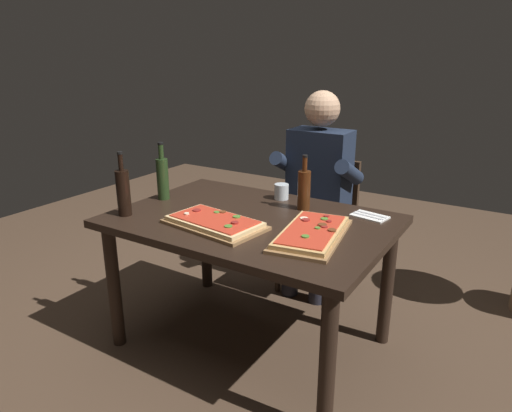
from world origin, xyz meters
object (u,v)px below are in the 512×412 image
pizza_rectangular_front (215,222)px  seated_diner (316,185)px  wine_bottle_dark (304,189)px  oil_bottle_amber (163,177)px  tumbler_near_camera (281,193)px  dining_table (251,235)px  vinegar_bottle_green (123,192)px  pizza_rectangular_left (312,233)px  diner_chair (322,217)px

pizza_rectangular_front → seated_diner: seated_diner is taller
wine_bottle_dark → oil_bottle_amber: bearing=-161.3°
oil_bottle_amber → tumbler_near_camera: 0.69m
pizza_rectangular_front → wine_bottle_dark: 0.54m
dining_table → tumbler_near_camera: (-0.02, 0.37, 0.13)m
vinegar_bottle_green → oil_bottle_amber: bearing=94.3°
dining_table → seated_diner: bearing=88.1°
oil_bottle_amber → vinegar_bottle_green: size_ratio=0.99×
pizza_rectangular_left → seated_diner: 0.88m
oil_bottle_amber → pizza_rectangular_left: bearing=-4.7°
tumbler_near_camera → seated_diner: seated_diner is taller
wine_bottle_dark → seated_diner: (-0.14, 0.47, -0.11)m
diner_chair → dining_table: bearing=-91.7°
tumbler_near_camera → seated_diner: 0.37m
diner_chair → vinegar_bottle_green: bearing=-117.5°
vinegar_bottle_green → pizza_rectangular_front: bearing=12.9°
vinegar_bottle_green → tumbler_near_camera: bearing=50.5°
diner_chair → seated_diner: bearing=-90.0°
pizza_rectangular_left → pizza_rectangular_front: bearing=-165.0°
pizza_rectangular_left → vinegar_bottle_green: 0.99m
oil_bottle_amber → tumbler_near_camera: (0.58, 0.36, -0.09)m
wine_bottle_dark → seated_diner: 0.50m
wine_bottle_dark → seated_diner: size_ratio=0.22×
pizza_rectangular_left → diner_chair: (-0.35, 0.93, -0.27)m
wine_bottle_dark → diner_chair: bearing=103.5°
wine_bottle_dark → seated_diner: seated_diner is taller
dining_table → oil_bottle_amber: 0.65m
dining_table → pizza_rectangular_left: 0.40m
seated_diner → wine_bottle_dark: bearing=-73.2°
oil_bottle_amber → seated_diner: 0.97m
vinegar_bottle_green → tumbler_near_camera: size_ratio=3.78×
pizza_rectangular_left → wine_bottle_dark: wine_bottle_dark is taller
wine_bottle_dark → vinegar_bottle_green: size_ratio=0.89×
wine_bottle_dark → oil_bottle_amber: 0.81m
pizza_rectangular_front → tumbler_near_camera: size_ratio=5.89×
pizza_rectangular_left → oil_bottle_amber: size_ratio=1.69×
oil_bottle_amber → seated_diner: bearing=49.1°
wine_bottle_dark → seated_diner: bearing=106.8°
oil_bottle_amber → diner_chair: size_ratio=0.38×
vinegar_bottle_green → diner_chair: bearing=62.5°
dining_table → seated_diner: size_ratio=1.05×
dining_table → tumbler_near_camera: bearing=93.8°
pizza_rectangular_front → seated_diner: 0.94m
vinegar_bottle_green → wine_bottle_dark: bearing=37.8°
pizza_rectangular_front → pizza_rectangular_left: (0.46, 0.12, 0.00)m
pizza_rectangular_left → oil_bottle_amber: (-0.98, 0.08, 0.11)m
wine_bottle_dark → vinegar_bottle_green: vinegar_bottle_green is taller
oil_bottle_amber → dining_table: bearing=-0.8°
dining_table → diner_chair: (0.02, 0.86, -0.16)m
diner_chair → seated_diner: 0.28m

